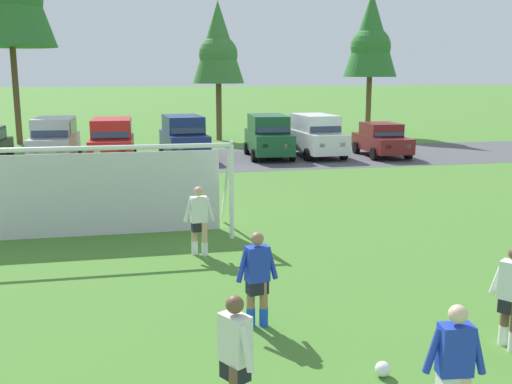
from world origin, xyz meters
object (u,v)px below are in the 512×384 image
at_px(player_trailing_back, 257,280).
at_px(parked_car_slot_left, 55,140).
at_px(parked_car_slot_center_right, 269,136).
at_px(soccer_ball, 383,369).
at_px(player_midfield_center, 235,360).
at_px(parked_car_slot_center, 184,137).
at_px(parked_car_slot_center_left, 112,141).
at_px(player_striker_near, 454,372).
at_px(parked_car_slot_far_right, 382,140).
at_px(player_winger_right, 512,298).
at_px(soccer_goal, 86,189).
at_px(parked_car_slot_right, 316,135).
at_px(player_defender_far, 199,221).

bearing_deg(player_trailing_back, parked_car_slot_left, 104.80).
bearing_deg(parked_car_slot_center_right, soccer_ball, -99.45).
height_order(player_midfield_center, parked_car_slot_left, parked_car_slot_left).
bearing_deg(parked_car_slot_center, parked_car_slot_center_left, -159.97).
bearing_deg(player_trailing_back, player_midfield_center, -107.84).
distance_m(player_striker_near, parked_car_slot_far_right, 24.60).
height_order(player_midfield_center, parked_car_slot_center_right, parked_car_slot_center_right).
bearing_deg(player_midfield_center, parked_car_slot_center, 85.98).
height_order(player_winger_right, parked_car_slot_left, parked_car_slot_left).
height_order(soccer_goal, player_trailing_back, soccer_goal).
bearing_deg(parked_car_slot_left, player_striker_near, -73.86).
bearing_deg(player_midfield_center, player_winger_right, 13.27).
bearing_deg(player_winger_right, parked_car_slot_right, 79.84).
bearing_deg(player_striker_near, parked_car_slot_center_right, 81.56).
relative_size(player_defender_far, parked_car_slot_center_left, 0.35).
distance_m(soccer_ball, player_trailing_back, 2.56).
relative_size(soccer_ball, parked_car_slot_center_right, 0.05).
relative_size(parked_car_slot_center, parked_car_slot_far_right, 1.10).
xyz_separation_m(player_winger_right, parked_car_slot_center_left, (-6.34, 20.90, 0.29)).
bearing_deg(player_midfield_center, parked_car_slot_center_right, 75.45).
xyz_separation_m(parked_car_slot_center_left, parked_car_slot_far_right, (13.57, -0.02, -0.24)).
relative_size(soccer_ball, parked_car_slot_far_right, 0.05).
distance_m(parked_car_slot_center, parked_car_slot_center_right, 4.31).
bearing_deg(parked_car_slot_far_right, soccer_ball, -114.07).
relative_size(parked_car_slot_left, parked_car_slot_center_right, 0.98).
bearing_deg(player_winger_right, soccer_ball, -169.88).
bearing_deg(parked_car_slot_right, player_striker_near, -104.27).
bearing_deg(parked_car_slot_center_left, player_winger_right, -73.14).
bearing_deg(parked_car_slot_far_right, parked_car_slot_left, 175.62).
bearing_deg(soccer_ball, player_trailing_back, 123.57).
relative_size(parked_car_slot_center_left, parked_car_slot_center, 0.99).
height_order(player_midfield_center, player_winger_right, same).
distance_m(parked_car_slot_left, parked_car_slot_right, 12.92).
height_order(player_midfield_center, parked_car_slot_far_right, parked_car_slot_far_right).
bearing_deg(player_trailing_back, parked_car_slot_center_right, 75.90).
relative_size(parked_car_slot_left, parked_car_slot_center_left, 1.00).
height_order(player_defender_far, player_trailing_back, same).
bearing_deg(parked_car_slot_left, parked_car_slot_center, 0.31).
bearing_deg(player_defender_far, player_trailing_back, -83.79).
distance_m(soccer_ball, parked_car_slot_left, 23.55).
relative_size(player_defender_far, parked_car_slot_left, 0.35).
height_order(player_defender_far, parked_car_slot_left, parked_car_slot_left).
bearing_deg(player_midfield_center, player_defender_far, 86.59).
bearing_deg(parked_car_slot_right, parked_car_slot_left, 177.40).
distance_m(player_midfield_center, player_trailing_back, 2.84).
bearing_deg(parked_car_slot_left, soccer_goal, -80.77).
distance_m(player_defender_far, parked_car_slot_left, 17.01).
height_order(player_midfield_center, parked_car_slot_center_left, parked_car_slot_center_left).
bearing_deg(player_defender_far, soccer_ball, -73.81).
height_order(parked_car_slot_center, parked_car_slot_center_right, same).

